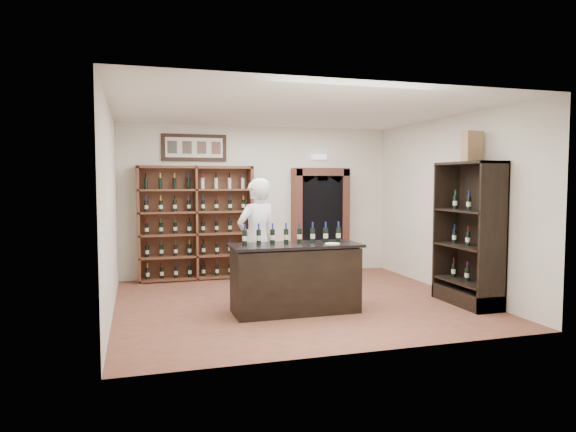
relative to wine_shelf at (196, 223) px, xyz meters
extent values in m
plane|color=brown|center=(1.30, -2.33, -1.10)|extent=(5.50, 5.50, 0.00)
plane|color=white|center=(1.30, -2.33, 1.90)|extent=(5.50, 5.50, 0.00)
cube|color=white|center=(1.30, 0.17, 0.40)|extent=(5.50, 0.04, 3.00)
cube|color=white|center=(-1.45, -2.33, 0.40)|extent=(0.04, 5.00, 3.00)
cube|color=white|center=(4.05, -2.33, 0.40)|extent=(0.04, 5.00, 3.00)
cube|color=brown|center=(0.00, 0.14, 0.00)|extent=(2.20, 0.02, 2.20)
cube|color=brown|center=(-1.07, -0.04, 0.00)|extent=(0.06, 0.38, 2.20)
cube|color=brown|center=(1.07, -0.04, 0.00)|extent=(0.06, 0.38, 2.20)
cube|color=brown|center=(0.00, -0.04, 0.00)|extent=(0.04, 0.38, 2.20)
cube|color=brown|center=(0.00, -0.04, -1.06)|extent=(2.18, 0.38, 0.04)
cube|color=brown|center=(0.00, -0.04, -0.64)|extent=(2.18, 0.38, 0.04)
cube|color=brown|center=(0.00, -0.04, -0.21)|extent=(2.18, 0.38, 0.03)
cube|color=brown|center=(0.00, -0.04, 0.21)|extent=(2.18, 0.38, 0.04)
cube|color=brown|center=(0.00, -0.04, 0.64)|extent=(2.18, 0.38, 0.04)
cube|color=brown|center=(0.00, -0.04, 1.06)|extent=(2.18, 0.38, 0.04)
cube|color=black|center=(0.00, 0.14, 1.45)|extent=(1.25, 0.04, 0.52)
cube|color=black|center=(2.55, 0.00, -0.04)|extent=(0.97, 0.29, 2.05)
cube|color=brown|center=(2.04, -0.02, -0.02)|extent=(0.14, 0.35, 2.15)
cube|color=brown|center=(3.06, -0.02, -0.02)|extent=(0.14, 0.35, 2.15)
cube|color=brown|center=(2.55, -0.02, 0.99)|extent=(1.15, 0.35, 0.16)
cube|color=white|center=(2.55, 0.09, 1.30)|extent=(0.30, 0.10, 0.10)
cube|color=black|center=(1.10, -2.93, -0.63)|extent=(1.80, 0.70, 0.94)
cube|color=black|center=(1.10, -2.93, -0.12)|extent=(1.88, 0.78, 0.04)
cylinder|color=black|center=(0.38, -2.81, 0.01)|extent=(0.07, 0.07, 0.21)
cylinder|color=beige|center=(0.38, -2.81, -0.01)|extent=(0.07, 0.07, 0.07)
cylinder|color=navy|center=(0.38, -2.81, 0.16)|extent=(0.03, 0.03, 0.09)
cylinder|color=black|center=(0.59, -2.81, 0.01)|extent=(0.07, 0.07, 0.21)
cylinder|color=beige|center=(0.59, -2.81, -0.01)|extent=(0.07, 0.07, 0.07)
cylinder|color=navy|center=(0.59, -2.81, 0.16)|extent=(0.03, 0.03, 0.09)
cylinder|color=black|center=(0.79, -2.81, 0.01)|extent=(0.07, 0.07, 0.21)
cylinder|color=beige|center=(0.79, -2.81, -0.01)|extent=(0.07, 0.07, 0.07)
cylinder|color=navy|center=(0.79, -2.81, 0.16)|extent=(0.03, 0.03, 0.09)
cylinder|color=black|center=(1.00, -2.81, 0.01)|extent=(0.07, 0.07, 0.21)
cylinder|color=beige|center=(1.00, -2.81, -0.01)|extent=(0.07, 0.07, 0.07)
cylinder|color=navy|center=(1.00, -2.81, 0.16)|extent=(0.03, 0.03, 0.09)
cylinder|color=black|center=(1.20, -2.81, 0.01)|extent=(0.07, 0.07, 0.21)
cylinder|color=beige|center=(1.20, -2.81, -0.01)|extent=(0.07, 0.07, 0.07)
cylinder|color=navy|center=(1.20, -2.81, 0.16)|extent=(0.03, 0.03, 0.09)
cylinder|color=black|center=(1.41, -2.81, 0.01)|extent=(0.07, 0.07, 0.21)
cylinder|color=beige|center=(1.41, -2.81, -0.01)|extent=(0.07, 0.07, 0.07)
cylinder|color=navy|center=(1.41, -2.81, 0.16)|extent=(0.03, 0.03, 0.09)
cylinder|color=black|center=(1.61, -2.81, 0.01)|extent=(0.07, 0.07, 0.21)
cylinder|color=beige|center=(1.61, -2.81, -0.01)|extent=(0.07, 0.07, 0.07)
cylinder|color=navy|center=(1.61, -2.81, 0.16)|extent=(0.03, 0.03, 0.09)
cylinder|color=black|center=(1.82, -2.81, 0.01)|extent=(0.07, 0.07, 0.21)
cylinder|color=beige|center=(1.82, -2.81, -0.01)|extent=(0.07, 0.07, 0.07)
cylinder|color=navy|center=(1.82, -2.81, 0.16)|extent=(0.03, 0.03, 0.09)
cube|color=black|center=(4.02, -3.23, 0.00)|extent=(0.02, 1.20, 2.20)
cube|color=black|center=(3.79, -3.81, 0.00)|extent=(0.48, 0.04, 2.20)
cube|color=black|center=(3.79, -2.65, 0.00)|extent=(0.48, 0.04, 2.20)
cube|color=black|center=(3.79, -3.23, 1.08)|extent=(0.48, 1.20, 0.04)
cube|color=black|center=(3.79, -3.23, -0.98)|extent=(0.48, 1.20, 0.24)
cube|color=black|center=(3.79, -3.23, -0.75)|extent=(0.48, 1.16, 0.03)
cube|color=black|center=(3.79, -3.23, -0.20)|extent=(0.48, 1.16, 0.03)
cube|color=black|center=(3.79, -3.23, 0.35)|extent=(0.48, 1.16, 0.03)
imported|color=silver|center=(0.70, -2.22, -0.13)|extent=(0.84, 0.71, 1.95)
cylinder|color=beige|center=(1.59, -3.14, -0.09)|extent=(0.22, 0.22, 0.02)
cube|color=tan|center=(3.81, -3.25, 1.33)|extent=(0.35, 0.20, 0.47)
camera|label=1|loc=(-1.09, -9.97, 0.82)|focal=32.00mm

